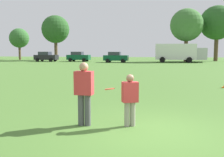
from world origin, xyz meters
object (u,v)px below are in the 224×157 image
object	(u,v)px
parked_car_mid_left	(78,57)
parked_car_center	(116,57)
player_thrower	(84,90)
box_truck	(179,52)
frisbee	(110,89)
player_defender	(130,97)
parked_car_near_left	(46,57)

from	to	relation	value
parked_car_mid_left	parked_car_center	bearing A→B (deg)	-17.54
player_thrower	box_truck	distance (m)	39.65
player_thrower	frisbee	bearing A→B (deg)	-5.86
player_thrower	parked_car_mid_left	distance (m)	41.41
player_defender	frisbee	xyz separation A→B (m)	(-0.53, -0.22, 0.25)
frisbee	box_truck	world-z (taller)	box_truck
frisbee	parked_car_center	size ratio (longest dim) A/B	0.06
parked_car_near_left	frisbee	bearing A→B (deg)	-63.91
player_defender	box_truck	world-z (taller)	box_truck
player_thrower	parked_car_center	bearing A→B (deg)	97.39
player_thrower	frisbee	xyz separation A→B (m)	(0.74, -0.08, 0.07)
parked_car_center	player_defender	bearing A→B (deg)	-80.65
parked_car_near_left	parked_car_center	world-z (taller)	same
parked_car_mid_left	player_thrower	bearing A→B (deg)	-72.82
parked_car_near_left	player_thrower	bearing A→B (deg)	-64.76
player_thrower	player_defender	size ratio (longest dim) A/B	1.22
parked_car_near_left	parked_car_center	bearing A→B (deg)	-5.52
player_thrower	parked_car_near_left	world-z (taller)	parked_car_near_left
player_defender	player_thrower	bearing A→B (deg)	-173.73
player_thrower	parked_car_center	xyz separation A→B (m)	(-4.83, 37.23, -0.08)
parked_car_center	frisbee	bearing A→B (deg)	-81.50
player_thrower	parked_car_mid_left	size ratio (longest dim) A/B	0.42
frisbee	parked_car_mid_left	distance (m)	41.71
box_truck	parked_car_center	bearing A→B (deg)	-169.67
parked_car_mid_left	frisbee	bearing A→B (deg)	-71.88
parked_car_center	box_truck	bearing A→B (deg)	10.33
player_defender	frisbee	world-z (taller)	player_defender
player_thrower	parked_car_near_left	distance (m)	42.58
player_defender	parked_car_center	xyz separation A→B (m)	(-6.11, 37.09, 0.11)
frisbee	parked_car_center	distance (m)	37.72
frisbee	parked_car_near_left	size ratio (longest dim) A/B	0.06
player_defender	frisbee	size ratio (longest dim) A/B	5.35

